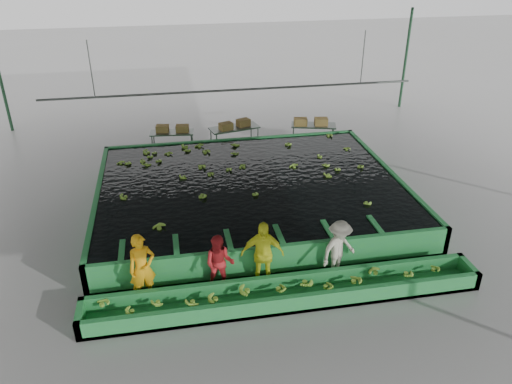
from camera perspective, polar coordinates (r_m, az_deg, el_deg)
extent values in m
plane|color=gray|center=(15.67, 0.34, -4.08)|extent=(80.00, 80.00, 0.00)
cube|color=gray|center=(13.74, 0.40, 14.00)|extent=(20.00, 22.00, 0.04)
cube|color=black|center=(16.55, -0.64, 1.11)|extent=(9.70, 7.70, 0.00)
cylinder|color=#59605B|center=(19.01, -2.57, 11.57)|extent=(0.08, 0.08, 14.00)
cylinder|color=#59605B|center=(18.75, -18.36, 13.17)|extent=(0.04, 0.04, 2.00)
cylinder|color=#59605B|center=(20.07, 12.13, 14.80)|extent=(0.04, 0.04, 2.00)
imported|color=#F4A510|center=(12.65, -12.88, -8.47)|extent=(0.78, 0.64, 1.84)
imported|color=#B32024|center=(12.73, -4.18, -8.18)|extent=(0.89, 0.77, 1.59)
imported|color=yellow|center=(12.78, 0.73, -7.13)|extent=(1.16, 0.62, 1.88)
imported|color=beige|center=(13.33, 9.45, -6.48)|extent=(1.24, 1.01, 1.67)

